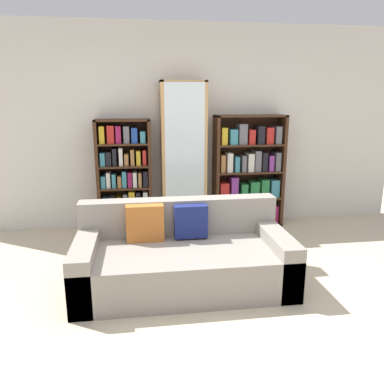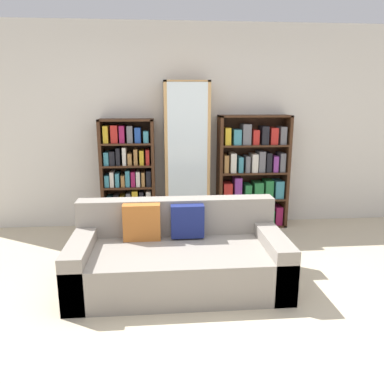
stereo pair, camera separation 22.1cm
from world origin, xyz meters
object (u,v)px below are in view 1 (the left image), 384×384
object	(u,v)px
wine_bottle	(243,232)
couch	(182,257)
display_cabinet	(183,157)
bookshelf_left	(125,178)
bookshelf_right	(249,174)

from	to	relation	value
wine_bottle	couch	bearing A→B (deg)	-133.06
display_cabinet	couch	bearing A→B (deg)	-97.10
bookshelf_left	wine_bottle	distance (m)	1.70
couch	wine_bottle	size ratio (longest dim) A/B	5.60
couch	bookshelf_left	xyz separation A→B (m)	(-0.58, 1.62, 0.45)
couch	bookshelf_left	world-z (taller)	bookshelf_left
couch	bookshelf_left	size ratio (longest dim) A/B	1.33
bookshelf_right	wine_bottle	world-z (taller)	bookshelf_right
bookshelf_left	display_cabinet	size ratio (longest dim) A/B	0.76
display_cabinet	wine_bottle	distance (m)	1.27
couch	bookshelf_right	xyz separation A→B (m)	(1.11, 1.62, 0.46)
bookshelf_left	display_cabinet	distance (m)	0.82
bookshelf_left	bookshelf_right	world-z (taller)	bookshelf_right
couch	bookshelf_right	distance (m)	2.02
bookshelf_right	bookshelf_left	bearing A→B (deg)	-179.99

